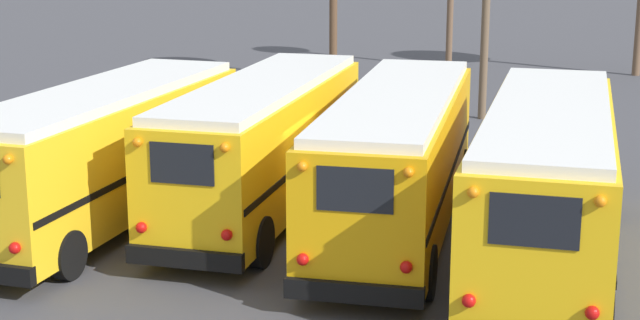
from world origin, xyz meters
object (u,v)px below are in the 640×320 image
object	(u,v)px
school_bus_2	(397,156)
school_bus_3	(546,179)
school_bus_0	(104,150)
utility_pole	(486,9)
school_bus_1	(264,142)

from	to	relation	value
school_bus_2	school_bus_3	xyz separation A→B (m)	(3.29, -1.29, 0.05)
school_bus_0	school_bus_3	bearing A→B (deg)	-0.97
school_bus_2	school_bus_3	bearing A→B (deg)	-21.50
school_bus_0	school_bus_2	world-z (taller)	school_bus_2
school_bus_0	utility_pole	world-z (taller)	utility_pole
school_bus_2	school_bus_3	distance (m)	3.53
school_bus_0	school_bus_2	xyz separation A→B (m)	(6.58, 1.13, 0.03)
school_bus_2	school_bus_3	world-z (taller)	school_bus_3
school_bus_2	school_bus_1	bearing A→B (deg)	171.48
school_bus_1	school_bus_3	size ratio (longest dim) A/B	0.96
school_bus_2	utility_pole	distance (m)	13.46
school_bus_2	utility_pole	xyz separation A→B (m)	(0.34, 13.29, 2.10)
school_bus_0	school_bus_2	distance (m)	6.67
school_bus_1	utility_pole	size ratio (longest dim) A/B	1.36
school_bus_3	school_bus_1	bearing A→B (deg)	164.79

